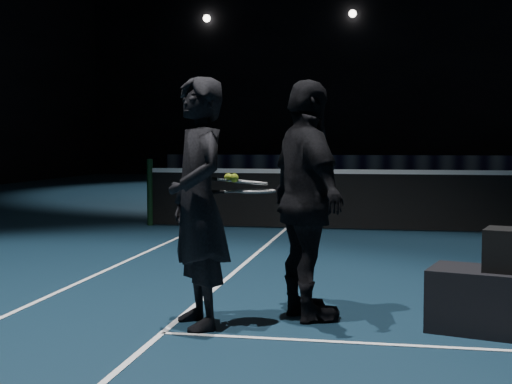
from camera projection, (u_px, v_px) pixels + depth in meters
wall_back at (455, 50)px, 27.96m from camera, size 30.00×0.00×30.00m
net_post_left at (150, 192)px, 11.78m from camera, size 0.10×0.10×1.10m
sponsor_backdrop at (459, 168)px, 25.82m from camera, size 22.00×0.15×0.90m
fixtures_far at (456, 10)px, 27.66m from camera, size 20.00×0.30×0.30m
player_a at (198, 203)px, 5.27m from camera, size 0.74×0.81×1.86m
player_b at (307, 200)px, 5.48m from camera, size 0.93×1.17×1.86m
racket_lower at (257, 191)px, 5.37m from camera, size 0.71×0.49×0.03m
racket_upper at (249, 182)px, 5.39m from camera, size 0.70×0.52×0.10m
tennis_balls at (232, 176)px, 5.32m from camera, size 0.12×0.10×0.12m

